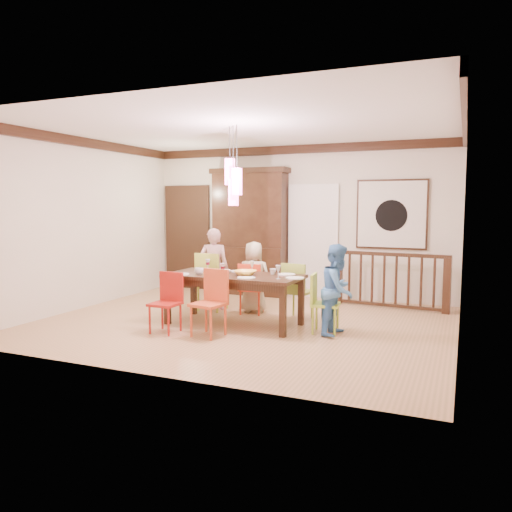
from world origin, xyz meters
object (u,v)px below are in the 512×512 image
at_px(person_far_left, 214,269).
at_px(person_far_mid, 254,277).
at_px(person_end_right, 338,290).
at_px(dining_table, 234,280).
at_px(balustrade, 390,279).
at_px(china_hutch, 250,232).
at_px(chair_end_right, 326,299).
at_px(chair_far_left, 213,277).

relative_size(person_far_left, person_far_mid, 1.18).
distance_m(person_far_mid, person_end_right, 1.83).
distance_m(dining_table, person_far_mid, 0.90).
height_order(dining_table, balustrade, balustrade).
bearing_deg(china_hutch, chair_end_right, -47.61).
bearing_deg(person_end_right, balustrade, -5.19).
relative_size(chair_far_left, person_far_left, 0.71).
bearing_deg(chair_far_left, dining_table, 135.06).
bearing_deg(chair_end_right, china_hutch, 36.42).
relative_size(china_hutch, person_end_right, 1.99).
relative_size(chair_end_right, person_far_left, 0.59).
height_order(dining_table, chair_far_left, chair_far_left).
bearing_deg(balustrade, dining_table, -127.36).
bearing_deg(person_far_left, china_hutch, -106.36).
bearing_deg(chair_far_left, person_end_right, 162.77).
height_order(person_far_mid, person_end_right, person_end_right).
xyz_separation_m(person_far_mid, person_end_right, (1.61, -0.87, 0.04)).
bearing_deg(chair_far_left, person_far_mid, -170.60).
height_order(dining_table, person_end_right, person_end_right).
xyz_separation_m(dining_table, person_end_right, (1.55, 0.03, -0.04)).
distance_m(dining_table, china_hutch, 2.64).
xyz_separation_m(chair_far_left, chair_end_right, (2.15, -0.74, -0.09)).
relative_size(balustrade, person_far_mid, 1.68).
xyz_separation_m(chair_end_right, china_hutch, (-2.18, 2.39, 0.77)).
height_order(balustrade, person_far_left, person_far_left).
distance_m(chair_end_right, person_far_left, 2.31).
height_order(person_far_left, person_far_mid, person_far_left).
bearing_deg(person_far_left, person_end_right, 143.10).
xyz_separation_m(balustrade, person_far_mid, (-2.03, -1.20, 0.09)).
height_order(china_hutch, person_far_left, china_hutch).
bearing_deg(china_hutch, dining_table, -71.74).
bearing_deg(person_end_right, person_far_left, 76.60).
bearing_deg(person_end_right, dining_table, 97.23).
bearing_deg(person_far_mid, balustrade, -157.00).
relative_size(chair_far_left, person_end_right, 0.78).
relative_size(dining_table, china_hutch, 0.81).
height_order(dining_table, china_hutch, china_hutch).
relative_size(china_hutch, person_far_mid, 2.11).
bearing_deg(person_far_left, dining_table, 114.82).
bearing_deg(person_far_mid, chair_far_left, 0.79).
relative_size(dining_table, person_end_right, 1.62).
height_order(china_hutch, person_far_mid, china_hutch).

